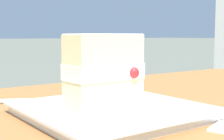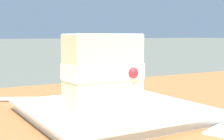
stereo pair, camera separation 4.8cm
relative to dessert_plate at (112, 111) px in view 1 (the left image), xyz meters
name	(u,v)px [view 1 (the left image)]	position (x,y,z in m)	size (l,w,h in m)	color
dessert_plate	(112,111)	(0.00, 0.00, 0.00)	(0.24, 0.24, 0.02)	white
cake_slice	(104,71)	(-0.02, 0.00, 0.06)	(0.11, 0.07, 0.10)	beige
dessert_fork	(8,101)	(-0.09, 0.18, 0.00)	(0.16, 0.09, 0.01)	silver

